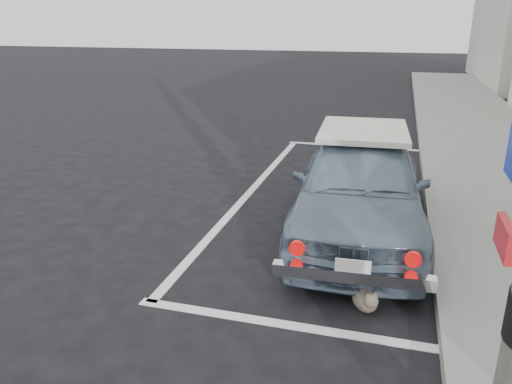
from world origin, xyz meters
TOP-DOWN VIEW (x-y plane):
  - ground at (0.00, 0.00)m, footprint 80.00×80.00m
  - pline_rear at (0.50, -0.50)m, footprint 3.00×0.12m
  - pline_front at (0.50, 6.50)m, footprint 3.00×0.12m
  - pline_side at (-0.90, 3.00)m, footprint 0.12×7.00m
  - retro_coupe at (0.90, 1.83)m, footprint 1.81×4.04m
  - cat at (1.15, -0.05)m, footprint 0.35×0.49m

SIDE VIEW (x-z plane):
  - ground at x=0.00m, z-range 0.00..0.00m
  - pline_rear at x=0.50m, z-range 0.00..0.01m
  - pline_front at x=0.50m, z-range 0.00..0.01m
  - pline_side at x=-0.90m, z-range 0.00..0.01m
  - cat at x=1.15m, z-range -0.01..0.26m
  - retro_coupe at x=0.90m, z-range 0.01..1.35m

